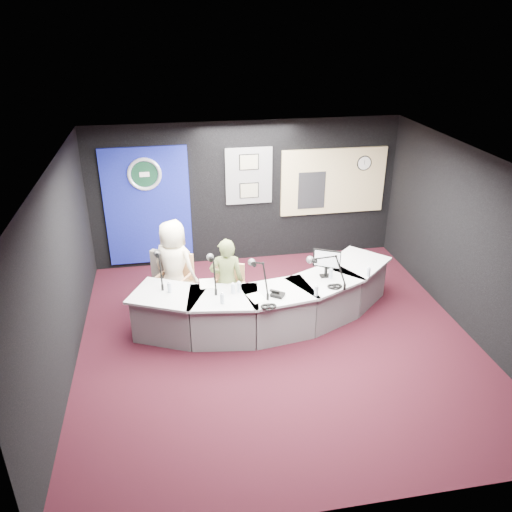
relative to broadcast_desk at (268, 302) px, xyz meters
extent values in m
plane|color=black|center=(0.05, -0.55, -0.38)|extent=(6.00, 6.00, 0.00)
cube|color=silver|center=(0.05, -0.55, 2.42)|extent=(6.00, 6.00, 0.02)
cube|color=black|center=(0.05, 2.45, 1.02)|extent=(6.00, 0.02, 2.80)
cube|color=black|center=(0.05, -3.55, 1.02)|extent=(6.00, 0.02, 2.80)
cube|color=black|center=(-2.95, -0.55, 1.02)|extent=(0.02, 6.00, 2.80)
cube|color=black|center=(3.05, -0.55, 1.02)|extent=(0.02, 6.00, 2.80)
cube|color=navy|center=(-1.85, 2.42, 0.88)|extent=(1.60, 0.05, 2.30)
torus|color=silver|center=(-1.85, 2.38, 1.52)|extent=(0.63, 0.07, 0.63)
cylinder|color=#0E321F|center=(-1.85, 2.38, 1.52)|extent=(0.48, 0.01, 0.48)
cube|color=slate|center=(0.10, 2.42, 1.38)|extent=(0.90, 0.04, 1.10)
cube|color=gray|center=(0.10, 2.39, 1.65)|extent=(0.34, 0.02, 0.27)
cube|color=gray|center=(0.10, 2.39, 1.09)|extent=(0.34, 0.02, 0.27)
cube|color=#D0B982|center=(1.80, 2.42, 1.18)|extent=(2.12, 0.06, 1.32)
cube|color=#FFD5A1|center=(1.80, 2.41, 1.18)|extent=(2.00, 0.02, 1.20)
cube|color=black|center=(1.35, 2.39, 1.03)|extent=(0.55, 0.02, 0.75)
cylinder|color=white|center=(2.40, 2.39, 1.52)|extent=(0.28, 0.01, 0.28)
cube|color=#6A635A|center=(-1.60, 0.94, 0.24)|extent=(0.48, 0.35, 0.70)
imported|color=#FFF1CB|center=(-1.44, 0.73, 0.42)|extent=(0.93, 0.86, 1.60)
imported|color=#5D6A37|center=(-0.64, 0.16, 0.36)|extent=(0.58, 0.42, 1.47)
cube|color=black|center=(0.95, 0.03, 0.70)|extent=(0.36, 0.20, 0.27)
cube|color=black|center=(0.05, -0.46, 0.40)|extent=(0.24, 0.23, 0.05)
torus|color=black|center=(0.98, -0.35, 0.39)|extent=(0.21, 0.21, 0.04)
torus|color=black|center=(-0.14, -0.75, 0.39)|extent=(0.20, 0.20, 0.03)
cube|color=white|center=(-0.95, 0.12, 0.38)|extent=(0.24, 0.33, 0.00)
cube|color=white|center=(-0.26, -0.45, 0.38)|extent=(0.29, 0.35, 0.00)
camera|label=1|loc=(-1.44, -6.96, 4.25)|focal=36.00mm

